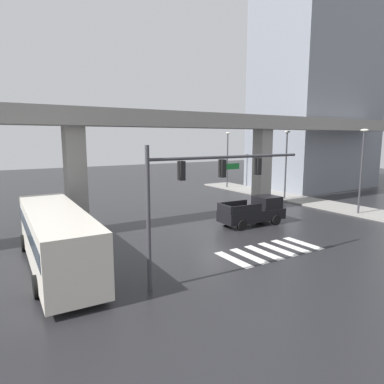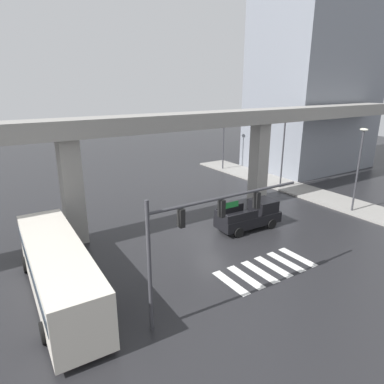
{
  "view_description": "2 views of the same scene",
  "coord_description": "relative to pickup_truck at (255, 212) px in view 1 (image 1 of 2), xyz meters",
  "views": [
    {
      "loc": [
        -13.85,
        -19.32,
        6.47
      ],
      "look_at": [
        -0.27,
        2.77,
        2.38
      ],
      "focal_mm": 31.93,
      "sensor_mm": 36.0,
      "label": 1
    },
    {
      "loc": [
        -13.54,
        -18.33,
        10.61
      ],
      "look_at": [
        0.72,
        3.88,
        2.25
      ],
      "focal_mm": 31.85,
      "sensor_mm": 36.0,
      "label": 2
    }
  ],
  "objects": [
    {
      "name": "crosswalk_stripes",
      "position": [
        -3.42,
        -5.19,
        -0.98
      ],
      "size": [
        6.05,
        2.8,
        0.01
      ],
      "color": "silver",
      "rests_on": "ground"
    },
    {
      "name": "street_lamp_near_corner",
      "position": [
        9.72,
        -2.18,
        3.57
      ],
      "size": [
        0.44,
        0.7,
        7.24
      ],
      "color": "#38383D",
      "rests_on": "ground"
    },
    {
      "name": "sidewalk_east",
      "position": [
        10.92,
        2.33,
        -0.91
      ],
      "size": [
        4.0,
        36.0,
        0.15
      ],
      "primitive_type": "cube",
      "color": "gray",
      "rests_on": "ground"
    },
    {
      "name": "ground_plane",
      "position": [
        -3.42,
        0.33,
        -0.99
      ],
      "size": [
        120.0,
        120.0,
        0.0
      ],
      "primitive_type": "plane",
      "color": "#232326"
    },
    {
      "name": "traffic_signal_mast",
      "position": [
        -8.89,
        -6.21,
        3.57
      ],
      "size": [
        8.69,
        0.32,
        6.2
      ],
      "color": "#38383D",
      "rests_on": "ground"
    },
    {
      "name": "pickup_truck",
      "position": [
        0.0,
        0.0,
        0.0
      ],
      "size": [
        5.18,
        2.27,
        2.08
      ],
      "color": "black",
      "rests_on": "ground"
    },
    {
      "name": "street_lamp_mid_block",
      "position": [
        9.72,
        6.18,
        3.57
      ],
      "size": [
        0.44,
        0.7,
        7.24
      ],
      "color": "#38383D",
      "rests_on": "ground"
    },
    {
      "name": "city_bus",
      "position": [
        -14.45,
        -1.5,
        0.73
      ],
      "size": [
        3.01,
        10.86,
        2.99
      ],
      "color": "beige",
      "rests_on": "ground"
    },
    {
      "name": "street_lamp_far_north",
      "position": [
        9.72,
        16.17,
        3.57
      ],
      "size": [
        0.44,
        0.7,
        7.24
      ],
      "color": "#38383D",
      "rests_on": "ground"
    },
    {
      "name": "elevated_overpass",
      "position": [
        -3.42,
        4.83,
        6.34
      ],
      "size": [
        54.36,
        2.44,
        8.5
      ],
      "color": "gray",
      "rests_on": "ground"
    }
  ]
}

